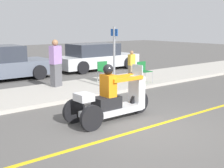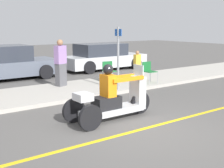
{
  "view_description": "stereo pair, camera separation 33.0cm",
  "coord_description": "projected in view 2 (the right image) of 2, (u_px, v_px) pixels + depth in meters",
  "views": [
    {
      "loc": [
        -4.92,
        -4.92,
        2.39
      ],
      "look_at": [
        -0.09,
        1.02,
        0.93
      ],
      "focal_mm": 50.0,
      "sensor_mm": 36.0,
      "label": 1
    },
    {
      "loc": [
        -4.66,
        -5.12,
        2.39
      ],
      "look_at": [
        -0.09,
        1.02,
        0.93
      ],
      "focal_mm": 50.0,
      "sensor_mm": 36.0,
      "label": 2
    }
  ],
  "objects": [
    {
      "name": "sidewalk_strip",
      "position": [
        53.0,
        93.0,
        10.83
      ],
      "size": [
        28.0,
        2.8,
        0.12
      ],
      "color": "#B2ADA3",
      "rests_on": "ground"
    },
    {
      "name": "street_sign",
      "position": [
        118.0,
        56.0,
        10.85
      ],
      "size": [
        0.08,
        0.36,
        2.2
      ],
      "color": "gray",
      "rests_on": "sidewalk_strip"
    },
    {
      "name": "ground_plane",
      "position": [
        142.0,
        129.0,
        7.22
      ],
      "size": [
        60.0,
        60.0,
        0.0
      ],
      "primitive_type": "plane",
      "color": "#565451"
    },
    {
      "name": "parked_car_lot_left",
      "position": [
        2.0,
        64.0,
        13.57
      ],
      "size": [
        4.76,
        2.09,
        1.5
      ],
      "color": "slate",
      "rests_on": "ground"
    },
    {
      "name": "motorcycle_trike",
      "position": [
        112.0,
        100.0,
        7.88
      ],
      "size": [
        2.45,
        0.85,
        1.44
      ],
      "color": "black",
      "rests_on": "ground"
    },
    {
      "name": "spectator_far_back",
      "position": [
        61.0,
        64.0,
        11.57
      ],
      "size": [
        0.47,
        0.35,
        1.74
      ],
      "color": "#515156",
      "rests_on": "sidewalk_strip"
    },
    {
      "name": "folding_chair_set_back",
      "position": [
        148.0,
        70.0,
        12.31
      ],
      "size": [
        0.48,
        0.48,
        0.82
      ],
      "color": "#A5A8AD",
      "rests_on": "sidewalk_strip"
    },
    {
      "name": "parked_car_lot_far",
      "position": [
        103.0,
        57.0,
        16.71
      ],
      "size": [
        4.62,
        1.94,
        1.4
      ],
      "color": "silver",
      "rests_on": "ground"
    },
    {
      "name": "folding_chair_curbside",
      "position": [
        109.0,
        69.0,
        12.44
      ],
      "size": [
        0.52,
        0.52,
        0.82
      ],
      "color": "#A5A8AD",
      "rests_on": "sidewalk_strip"
    },
    {
      "name": "spectator_end_of_line",
      "position": [
        137.0,
        65.0,
        13.14
      ],
      "size": [
        0.29,
        0.17,
        1.19
      ],
      "color": "gray",
      "rests_on": "sidewalk_strip"
    },
    {
      "name": "lane_stripe",
      "position": [
        138.0,
        130.0,
        7.16
      ],
      "size": [
        24.0,
        0.12,
        0.01
      ],
      "color": "gold",
      "rests_on": "ground"
    }
  ]
}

